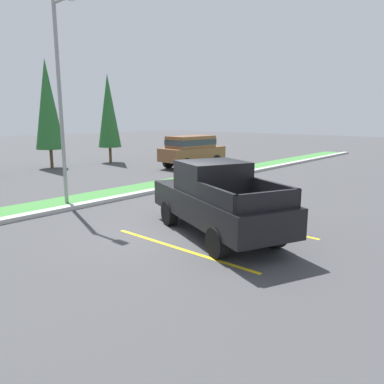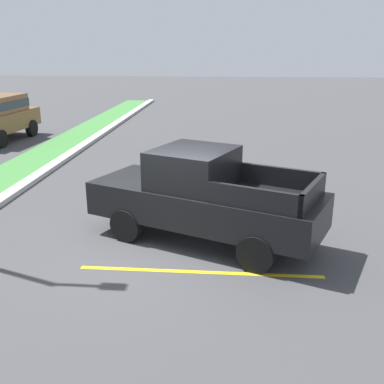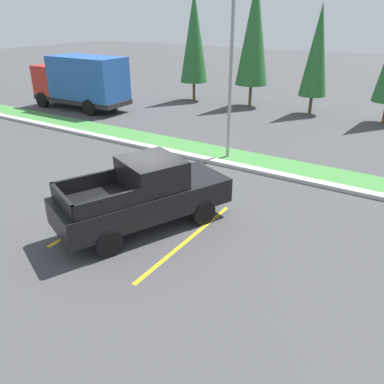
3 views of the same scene
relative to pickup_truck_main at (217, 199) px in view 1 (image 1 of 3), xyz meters
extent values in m
plane|color=#424244|center=(-0.75, 0.87, -1.04)|extent=(120.00, 120.00, 0.00)
cube|color=yellow|center=(-1.57, -0.05, -1.04)|extent=(0.12, 4.80, 0.01)
cube|color=yellow|center=(1.53, -0.05, -1.04)|extent=(0.12, 4.80, 0.01)
cube|color=#B2B2AD|center=(-0.75, 5.87, -0.97)|extent=(56.00, 0.40, 0.15)
cube|color=#42843D|center=(-0.75, 6.97, -1.01)|extent=(56.00, 1.80, 0.06)
cylinder|color=black|center=(-0.18, 1.71, -0.66)|extent=(0.56, 0.81, 0.76)
cylinder|color=black|center=(1.38, 1.04, -0.66)|extent=(0.56, 0.81, 0.76)
cylinder|color=black|center=(-1.42, -1.13, -0.66)|extent=(0.56, 0.81, 0.76)
cylinder|color=black|center=(0.14, -1.81, -0.66)|extent=(0.56, 0.81, 0.76)
cube|color=black|center=(-0.02, -0.05, -0.16)|extent=(3.81, 5.53, 0.76)
cube|color=black|center=(0.10, 0.23, 0.64)|extent=(2.25, 2.17, 0.84)
cube|color=#2D3842|center=(0.42, 0.98, 0.69)|extent=(1.51, 0.70, 0.63)
cube|color=black|center=(-1.38, -1.04, 0.44)|extent=(0.85, 1.78, 0.44)
cube|color=black|center=(0.18, -1.72, 0.44)|extent=(0.85, 1.78, 0.44)
cube|color=black|center=(-0.95, -2.20, 0.44)|extent=(1.69, 0.81, 0.44)
cube|color=silver|center=(0.99, 2.29, -0.40)|extent=(1.72, 0.86, 0.28)
cylinder|color=black|center=(12.00, 10.90, -0.64)|extent=(0.82, 0.32, 0.80)
cylinder|color=black|center=(11.88, 9.21, -0.64)|extent=(0.82, 0.32, 0.80)
cylinder|color=black|center=(9.20, 11.10, -0.64)|extent=(0.82, 0.32, 0.80)
cylinder|color=black|center=(9.08, 9.40, -0.64)|extent=(0.82, 0.32, 0.80)
cube|color=brown|center=(10.54, 10.15, -0.12)|extent=(4.72, 2.16, 0.84)
cube|color=brown|center=(10.39, 10.16, 0.68)|extent=(3.21, 1.89, 0.76)
cube|color=#2D3842|center=(10.39, 10.16, 0.66)|extent=(3.25, 1.94, 0.36)
cylinder|color=gray|center=(-0.76, 6.77, 2.65)|extent=(0.14, 0.14, 7.39)
cylinder|color=brown|center=(4.19, 16.99, -0.41)|extent=(0.20, 0.20, 1.26)
cone|color=#28662D|center=(4.19, 16.99, 3.08)|extent=(1.81, 1.81, 5.72)
cylinder|color=brown|center=(8.60, 16.55, -0.47)|extent=(0.20, 0.20, 1.15)
cone|color=#28662D|center=(8.60, 16.55, 2.71)|extent=(1.65, 1.65, 5.22)
camera|label=1|loc=(-8.28, -6.35, 2.31)|focal=35.16mm
camera|label=2|loc=(-9.49, -0.56, 3.18)|focal=42.17mm
camera|label=3|loc=(6.77, -8.12, 4.92)|focal=36.66mm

